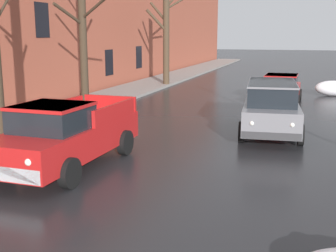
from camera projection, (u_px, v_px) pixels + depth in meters
left_sidewalk_slab at (90, 103)px, 21.83m from camera, size 3.00×80.00×0.15m
snow_bank_along_left_kerb at (335, 89)px, 24.64m from camera, size 1.94×0.93×0.86m
bare_tree_mid_block at (82, 26)px, 18.12m from camera, size 3.28×3.72×7.68m
bare_tree_far_down_block at (166, 34)px, 28.79m from camera, size 2.35×2.38×6.73m
pickup_truck_red_approaching_near_lane at (66, 135)px, 11.33m from camera, size 2.18×5.09×1.76m
suv_grey_parked_kerbside_close at (271, 106)px, 15.19m from camera, size 2.35×4.96×1.82m
sedan_red_parked_kerbside_mid at (281, 88)px, 22.17m from camera, size 2.04×3.94×1.42m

